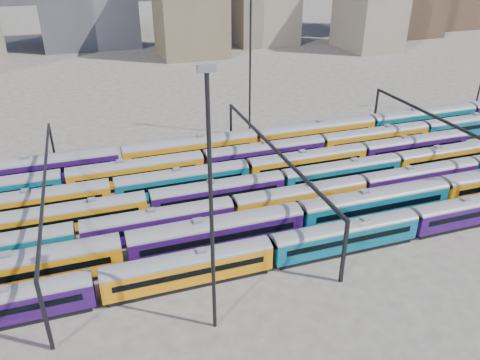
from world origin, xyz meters
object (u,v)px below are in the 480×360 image
object	(u,v)px
rake_1	(217,231)
rake_0	(271,249)
rake_2	(233,208)
mast_2	(211,202)

from	to	relation	value
rake_1	rake_0	bearing A→B (deg)	-45.33
rake_0	rake_1	world-z (taller)	rake_1
rake_0	rake_1	xyz separation A→B (m)	(-4.94, 5.00, 0.35)
rake_2	mast_2	size ratio (longest dim) A/B	4.52
rake_1	rake_2	distance (m)	6.18
rake_1	mast_2	world-z (taller)	mast_2
rake_1	rake_2	xyz separation A→B (m)	(3.61, 5.00, -0.31)
rake_2	rake_1	bearing A→B (deg)	-125.86
rake_0	rake_1	distance (m)	7.04
mast_2	rake_1	bearing A→B (deg)	72.86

